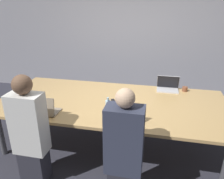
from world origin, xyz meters
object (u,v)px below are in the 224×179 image
at_px(laptop_near_left, 45,109).
at_px(laptop_near_midright, 127,116).
at_px(cup_far_right, 185,89).
at_px(bottle_near_midright, 108,107).
at_px(stapler, 114,102).
at_px(person_near_left, 30,133).
at_px(person_near_midright, 124,152).
at_px(laptop_far_right, 168,86).

bearing_deg(laptop_near_left, laptop_near_midright, -177.11).
relative_size(cup_far_right, bottle_near_midright, 0.36).
bearing_deg(bottle_near_midright, stapler, 88.16).
bearing_deg(person_near_left, person_near_midright, 175.65).
xyz_separation_m(laptop_near_left, laptop_near_midright, (1.10, 0.06, -0.01)).
height_order(cup_far_right, bottle_near_midright, bottle_near_midright).
xyz_separation_m(laptop_near_left, person_near_left, (-0.02, -0.38, -0.13)).
height_order(laptop_near_left, bottle_near_midright, laptop_near_left).
bearing_deg(laptop_far_right, stapler, -136.85).
bearing_deg(stapler, bottle_near_midright, -122.55).
relative_size(cup_far_right, person_near_midright, 0.06).
relative_size(laptop_far_right, laptop_near_midright, 1.11).
bearing_deg(laptop_near_left, bottle_near_midright, -168.14).
bearing_deg(cup_far_right, stapler, -145.40).
height_order(person_near_left, stapler, person_near_left).
distance_m(laptop_near_left, laptop_near_midright, 1.10).
distance_m(laptop_near_left, person_near_midright, 1.25).
bearing_deg(laptop_far_right, laptop_near_midright, -113.63).
bearing_deg(laptop_far_right, person_near_left, -135.24).
xyz_separation_m(laptop_far_right, person_near_midright, (-0.48, -1.72, -0.15)).
distance_m(laptop_near_left, stapler, 0.98).
bearing_deg(stapler, person_near_midright, -102.97).
bearing_deg(person_near_midright, laptop_near_left, -22.11).
distance_m(laptop_far_right, person_near_left, 2.32).
xyz_separation_m(person_near_left, laptop_near_midright, (1.12, 0.43, 0.13)).
relative_size(person_near_left, person_near_midright, 1.02).
bearing_deg(laptop_near_midright, stapler, -59.48).
relative_size(laptop_far_right, bottle_near_midright, 1.49).
distance_m(laptop_far_right, bottle_near_midright, 1.34).
height_order(person_near_left, person_near_midright, person_near_left).
bearing_deg(person_near_midright, bottle_near_midright, -63.19).
xyz_separation_m(cup_far_right, bottle_near_midright, (-1.09, -1.08, 0.07)).
bearing_deg(laptop_far_right, bottle_near_midright, -126.64).
bearing_deg(laptop_near_left, laptop_far_right, -142.42).
xyz_separation_m(person_near_left, stapler, (0.85, 0.89, 0.08)).
bearing_deg(laptop_near_midright, laptop_near_left, 2.89).
bearing_deg(person_near_left, laptop_far_right, -135.24).
height_order(laptop_far_right, laptop_near_left, laptop_near_left).
bearing_deg(person_near_midright, laptop_near_midright, -85.13).
bearing_deg(laptop_near_midright, laptop_far_right, -113.63).
relative_size(laptop_near_midright, bottle_near_midright, 1.34).
distance_m(person_near_left, person_near_midright, 1.17).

